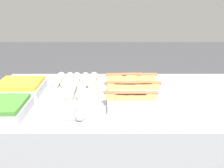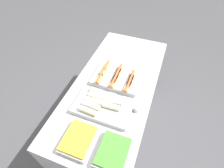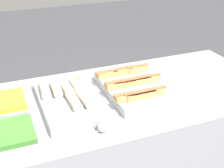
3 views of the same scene
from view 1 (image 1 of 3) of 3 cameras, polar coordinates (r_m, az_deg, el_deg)
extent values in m
cube|color=#B7BABF|center=(1.63, 3.13, -17.39)|extent=(1.77, 0.81, 0.89)
cube|color=#B7BABF|center=(1.38, 6.27, -2.11)|extent=(0.36, 0.48, 0.05)
cube|color=tan|center=(1.36, 7.39, -0.49)|extent=(0.13, 0.05, 0.04)
cylinder|color=#CC6038|center=(1.35, 7.44, 0.29)|extent=(0.15, 0.03, 0.02)
cube|color=tan|center=(1.36, 5.14, -0.44)|extent=(0.13, 0.05, 0.04)
cylinder|color=#CC6038|center=(1.35, 5.17, 0.35)|extent=(0.15, 0.03, 0.02)
cube|color=tan|center=(1.50, 4.85, 1.81)|extent=(0.13, 0.05, 0.04)
cylinder|color=#CC6038|center=(1.49, 4.87, 2.54)|extent=(0.15, 0.03, 0.02)
cube|color=tan|center=(1.22, 3.68, -3.26)|extent=(0.13, 0.05, 0.04)
cylinder|color=#CC6038|center=(1.21, 3.71, -2.40)|extent=(0.15, 0.03, 0.02)
cube|color=tan|center=(1.37, 9.55, -0.48)|extent=(0.13, 0.05, 0.04)
cylinder|color=#CC6038|center=(1.36, 9.60, 0.30)|extent=(0.15, 0.03, 0.02)
cube|color=tan|center=(1.49, 1.04, 1.74)|extent=(0.13, 0.05, 0.04)
cylinder|color=#CC6038|center=(1.48, 1.05, 2.47)|extent=(0.15, 0.03, 0.02)
cube|color=tan|center=(1.51, 8.68, 1.75)|extent=(0.13, 0.05, 0.04)
cylinder|color=#CC6038|center=(1.50, 8.73, 2.47)|extent=(0.15, 0.03, 0.02)
cube|color=tan|center=(1.22, 1.16, -3.20)|extent=(0.13, 0.05, 0.04)
cylinder|color=#CC6038|center=(1.21, 1.17, -2.34)|extent=(0.15, 0.03, 0.02)
cube|color=tan|center=(1.22, 5.80, -3.26)|extent=(0.13, 0.05, 0.04)
cylinder|color=#CC6038|center=(1.21, 5.83, -2.40)|extent=(0.14, 0.02, 0.02)
cube|color=tan|center=(1.23, 8.35, -3.21)|extent=(0.13, 0.05, 0.04)
cylinder|color=#CC6038|center=(1.22, 8.40, -2.35)|extent=(0.15, 0.02, 0.02)
cube|color=tan|center=(1.36, 3.16, -0.43)|extent=(0.13, 0.05, 0.04)
cylinder|color=#CC6038|center=(1.35, 3.18, 0.36)|extent=(0.15, 0.03, 0.02)
cube|color=tan|center=(1.35, 1.18, -0.45)|extent=(0.13, 0.05, 0.04)
cylinder|color=#CC6038|center=(1.35, 1.19, 0.34)|extent=(0.15, 0.03, 0.02)
cube|color=#B7BABF|center=(1.39, -10.01, -2.10)|extent=(0.31, 0.52, 0.05)
cylinder|color=beige|center=(1.46, -11.69, 1.05)|extent=(0.06, 0.16, 0.05)
cylinder|color=beige|center=(1.44, -9.64, 1.01)|extent=(0.05, 0.16, 0.05)
cylinder|color=beige|center=(1.43, -7.38, 1.01)|extent=(0.05, 0.16, 0.05)
cylinder|color=beige|center=(1.30, -10.80, -1.61)|extent=(0.05, 0.16, 0.05)
cylinder|color=beige|center=(1.47, -13.99, 1.11)|extent=(0.06, 0.16, 0.05)
cylinder|color=beige|center=(1.29, -8.22, -1.58)|extent=(0.06, 0.16, 0.05)
cylinder|color=beige|center=(1.44, -5.26, 1.16)|extent=(0.06, 0.16, 0.05)
cube|color=#B7BABF|center=(1.54, -22.92, -1.10)|extent=(0.29, 0.23, 0.05)
cube|color=gold|center=(1.53, -23.12, 0.17)|extent=(0.27, 0.21, 0.02)
cylinder|color=#B2B5BA|center=(1.15, -13.53, -9.11)|extent=(0.20, 0.02, 0.01)
sphere|color=#B2B5BA|center=(1.12, -8.55, -8.39)|extent=(0.05, 0.05, 0.05)
camera|label=2|loc=(1.55, -64.69, 40.83)|focal=28.00mm
camera|label=3|loc=(0.65, -115.39, 16.20)|focal=50.00mm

